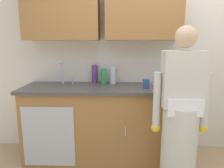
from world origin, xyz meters
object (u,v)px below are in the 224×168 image
(bottle_soap, at_px, (95,74))
(knife_on_counter, at_px, (157,84))
(bottle_cleaner_spray, at_px, (173,78))
(cup_by_sink, at_px, (146,84))
(bottle_water_tall, at_px, (113,75))
(sink, at_px, (63,87))
(bottle_water_short, at_px, (104,77))
(person_at_sink, at_px, (180,125))

(bottle_soap, relative_size, knife_on_counter, 1.00)
(bottle_cleaner_spray, relative_size, cup_by_sink, 1.48)
(bottle_soap, height_order, knife_on_counter, bottle_soap)
(bottle_soap, height_order, cup_by_sink, bottle_soap)
(bottle_soap, bearing_deg, cup_by_sink, -27.58)
(bottle_cleaner_spray, bearing_deg, bottle_water_tall, 176.82)
(bottle_soap, xyz_separation_m, cup_by_sink, (0.64, -0.34, -0.07))
(bottle_soap, xyz_separation_m, knife_on_counter, (0.82, -0.06, -0.12))
(cup_by_sink, xyz_separation_m, knife_on_counter, (0.18, 0.28, -0.05))
(sink, relative_size, bottle_water_tall, 2.26)
(bottle_water_tall, relative_size, knife_on_counter, 0.92)
(sink, xyz_separation_m, bottle_water_tall, (0.62, 0.18, 0.12))
(sink, bearing_deg, bottle_water_short, 16.11)
(sink, height_order, bottle_cleaner_spray, sink)
(bottle_cleaner_spray, distance_m, cup_by_sink, 0.44)
(bottle_soap, bearing_deg, bottle_water_tall, -11.80)
(person_at_sink, xyz_separation_m, knife_on_counter, (-0.09, 0.78, 0.25))
(bottle_water_tall, height_order, cup_by_sink, bottle_water_tall)
(sink, relative_size, person_at_sink, 0.31)
(bottle_water_short, bearing_deg, sink, -163.89)
(sink, height_order, person_at_sink, person_at_sink)
(sink, distance_m, bottle_soap, 0.46)
(bottle_soap, bearing_deg, sink, -148.38)
(bottle_cleaner_spray, height_order, bottle_water_short, bottle_water_short)
(bottle_cleaner_spray, relative_size, bottle_water_short, 0.83)
(bottle_soap, height_order, bottle_water_short, bottle_soap)
(bottle_cleaner_spray, height_order, knife_on_counter, bottle_cleaner_spray)
(sink, height_order, bottle_soap, sink)
(sink, height_order, cup_by_sink, sink)
(bottle_water_short, distance_m, bottle_water_tall, 0.13)
(bottle_soap, xyz_separation_m, bottle_water_tall, (0.24, -0.05, -0.01))
(sink, xyz_separation_m, person_at_sink, (1.29, -0.61, -0.23))
(bottle_water_tall, distance_m, knife_on_counter, 0.59)
(sink, xyz_separation_m, bottle_water_short, (0.50, 0.14, 0.11))
(cup_by_sink, bearing_deg, bottle_soap, 152.42)
(person_at_sink, bearing_deg, bottle_soap, 137.49)
(bottle_soap, bearing_deg, person_at_sink, -42.51)
(person_at_sink, bearing_deg, bottle_cleaner_spray, 82.25)
(person_at_sink, xyz_separation_m, cup_by_sink, (-0.27, 0.50, 0.30))
(cup_by_sink, bearing_deg, bottle_water_short, 154.24)
(cup_by_sink, bearing_deg, knife_on_counter, 57.56)
(bottle_water_short, xyz_separation_m, cup_by_sink, (0.52, -0.25, -0.04))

